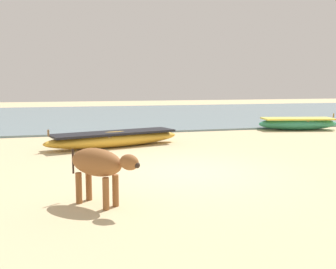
{
  "coord_description": "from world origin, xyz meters",
  "views": [
    {
      "loc": [
        -2.82,
        -8.65,
        2.09
      ],
      "look_at": [
        0.23,
        2.39,
        0.6
      ],
      "focal_mm": 41.4,
      "sensor_mm": 36.0,
      "label": 1
    }
  ],
  "objects": [
    {
      "name": "fishing_boat_3",
      "position": [
        7.68,
        6.87,
        0.3
      ],
      "size": [
        3.81,
        1.88,
        0.76
      ],
      "rotation": [
        0.0,
        0.0,
        6.07
      ],
      "color": "#338C66",
      "rests_on": "ground"
    },
    {
      "name": "sea_water",
      "position": [
        0.0,
        17.48,
        0.04
      ],
      "size": [
        60.0,
        20.0,
        0.08
      ],
      "primitive_type": "cube",
      "color": "slate",
      "rests_on": "ground"
    },
    {
      "name": "ground",
      "position": [
        0.0,
        0.0,
        0.0
      ],
      "size": [
        80.0,
        80.0,
        0.0
      ],
      "primitive_type": "plane",
      "color": "#CCB789"
    },
    {
      "name": "cow_adult_brown",
      "position": [
        -2.23,
        -2.05,
        0.72
      ],
      "size": [
        1.21,
        1.33,
        1.0
      ],
      "rotation": [
        0.0,
        0.0,
        5.42
      ],
      "color": "brown",
      "rests_on": "ground"
    },
    {
      "name": "fishing_boat_4",
      "position": [
        -1.12,
        4.25,
        0.28
      ],
      "size": [
        4.87,
        2.29,
        0.71
      ],
      "rotation": [
        0.0,
        0.0,
        3.41
      ],
      "color": "gold",
      "rests_on": "ground"
    }
  ]
}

